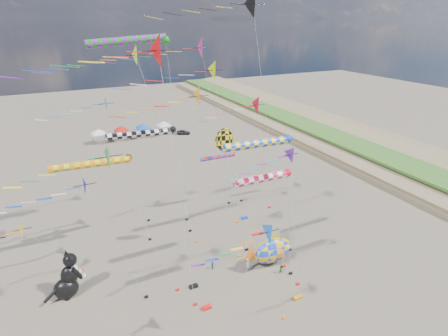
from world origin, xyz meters
TOP-DOWN VIEW (x-y plane):
  - ground at (0.00, 0.00)m, footprint 260.00×260.00m
  - delta_kite_0 at (-8.24, 5.75)m, footprint 11.89×2.46m
  - delta_kite_1 at (2.61, 22.59)m, footprint 15.66×2.81m
  - delta_kite_2 at (9.06, 18.72)m, footprint 10.81×2.68m
  - delta_kite_3 at (-1.61, 0.55)m, footprint 9.11×2.01m
  - delta_kite_4 at (-8.87, 22.97)m, footprint 10.55×2.08m
  - delta_kite_5 at (-5.72, 15.39)m, footprint 12.61×2.20m
  - delta_kite_6 at (3.95, 10.55)m, footprint 13.85×2.98m
  - delta_kite_7 at (-1.58, 10.48)m, footprint 11.25×2.25m
  - delta_kite_8 at (-13.67, 8.83)m, footprint 10.93×2.06m
  - delta_kite_9 at (-18.85, 16.01)m, footprint 10.23×1.90m
  - delta_kite_10 at (-9.74, 8.41)m, footprint 10.80×2.39m
  - delta_kite_11 at (3.07, 3.68)m, footprint 7.82×1.69m
  - delta_kite_12 at (2.10, 17.18)m, footprint 12.92×2.39m
  - windsock_0 at (-5.06, 20.82)m, footprint 10.14×0.92m
  - windsock_1 at (-5.28, 18.03)m, footprint 9.17×0.75m
  - windsock_2 at (2.58, 5.38)m, footprint 7.25×0.77m
  - windsock_3 at (4.12, 8.92)m, footprint 9.14×0.87m
  - windsock_4 at (-10.81, 18.43)m, footprint 9.83×0.85m
  - windsock_5 at (5.92, 22.35)m, footprint 6.68×0.61m
  - angelfish_kite at (2.04, 13.18)m, footprint 3.74×3.02m
  - cat_inflatable at (-15.42, 12.66)m, footprint 3.99×2.89m
  - fish_inflatable at (5.47, 7.71)m, footprint 6.21×2.20m
  - person_adult at (2.37, 7.74)m, footprint 0.77×0.71m
  - child_green at (5.63, 5.95)m, footprint 0.58×0.48m
  - child_blue at (-0.85, 9.95)m, footprint 0.58×0.55m
  - kite_bag_0 at (4.91, 2.07)m, footprint 0.90×0.44m
  - kite_bag_1 at (7.55, 17.67)m, footprint 0.90×0.44m
  - kite_bag_2 at (-3.79, 4.83)m, footprint 0.90×0.44m
  - kite_bag_3 at (-3.84, 8.10)m, footprint 0.90×0.44m
  - tent_row at (1.50, 60.00)m, footprint 19.20×4.20m
  - parked_car at (13.09, 58.00)m, footprint 3.54×2.65m

SIDE VIEW (x-z plane):
  - ground at x=0.00m, z-range 0.00..0.00m
  - kite_bag_0 at x=4.91m, z-range 0.00..0.30m
  - kite_bag_1 at x=7.55m, z-range 0.00..0.30m
  - kite_bag_2 at x=-3.79m, z-range 0.00..0.30m
  - kite_bag_3 at x=-3.84m, z-range 0.00..0.30m
  - child_blue at x=-0.85m, z-range 0.00..0.97m
  - child_green at x=5.63m, z-range 0.00..1.11m
  - parked_car at x=13.09m, z-range 0.00..1.12m
  - person_adult at x=2.37m, z-range 0.00..1.76m
  - fish_inflatable at x=5.47m, z-range -0.23..4.07m
  - cat_inflatable at x=-15.42m, z-range 0.00..4.85m
  - tent_row at x=1.50m, z-range 1.25..5.05m
  - delta_kite_9 at x=-18.85m, z-range 2.70..10.68m
  - windsock_5 at x=5.92m, z-range 3.74..11.99m
  - delta_kite_3 at x=-1.61m, z-range 4.68..16.67m
  - windsock_4 at x=-10.81m, z-range 5.45..17.28m
  - windsock_2 at x=2.58m, z-range 5.95..18.77m
  - delta_kite_8 at x=-13.67m, z-range 5.68..19.73m
  - angelfish_kite at x=2.04m, z-range 6.09..21.13m
  - windsock_1 at x=-5.28m, z-range 6.81..21.31m
  - windsock_3 at x=4.12m, z-range 6.92..21.75m
  - delta_kite_11 at x=3.07m, z-range 6.63..22.38m
  - delta_kite_10 at x=-9.74m, z-range 6.97..23.82m
  - delta_kite_2 at x=9.06m, z-range 6.92..23.90m
  - delta_kite_4 at x=-8.87m, z-range 7.43..25.05m
  - delta_kite_7 at x=-1.58m, z-range 8.75..29.11m
  - delta_kite_12 at x=2.10m, z-range 9.44..31.36m
  - delta_kite_5 at x=-5.72m, z-range 10.36..33.97m
  - delta_kite_1 at x=2.61m, z-range 10.30..34.23m
  - windsock_0 at x=-5.06m, z-range 11.48..35.52m
  - delta_kite_0 at x=-8.24m, z-range 11.01..36.07m
  - delta_kite_6 at x=3.95m, z-range 12.56..41.09m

